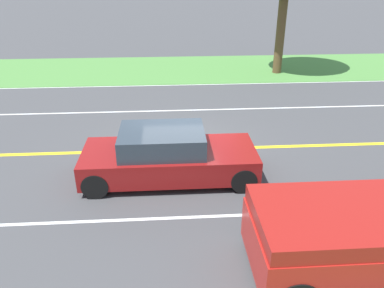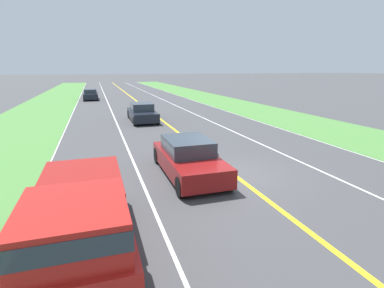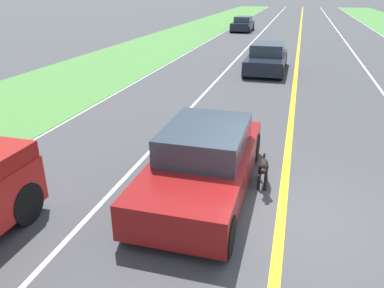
{
  "view_description": "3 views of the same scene",
  "coord_description": "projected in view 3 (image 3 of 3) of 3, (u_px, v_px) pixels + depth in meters",
  "views": [
    {
      "loc": [
        10.51,
        -0.41,
        5.26
      ],
      "look_at": [
        1.85,
        0.18,
        1.08
      ],
      "focal_mm": 35.0,
      "sensor_mm": 36.0,
      "label": 1
    },
    {
      "loc": [
        4.88,
        10.02,
        4.01
      ],
      "look_at": [
        1.54,
        -0.38,
        1.23
      ],
      "focal_mm": 28.0,
      "sensor_mm": 36.0,
      "label": 2
    },
    {
      "loc": [
        0.02,
        6.34,
        4.01
      ],
      "look_at": [
        1.96,
        -0.61,
        0.96
      ],
      "focal_mm": 35.0,
      "sensor_mm": 36.0,
      "label": 3
    }
  ],
  "objects": [
    {
      "name": "ground_plane",
      "position": [
        282.0,
        212.0,
        7.18
      ],
      "size": [
        400.0,
        400.0,
        0.0
      ],
      "primitive_type": "plane",
      "color": "#424244"
    },
    {
      "name": "centre_divider_line",
      "position": [
        282.0,
        212.0,
        7.18
      ],
      "size": [
        0.18,
        160.0,
        0.01
      ],
      "primitive_type": "cube",
      "color": "yellow",
      "rests_on": "ground"
    },
    {
      "name": "lane_dash_same_dir",
      "position": [
        116.0,
        188.0,
        8.05
      ],
      "size": [
        0.1,
        160.0,
        0.01
      ],
      "primitive_type": "cube",
      "color": "white",
      "rests_on": "ground"
    },
    {
      "name": "ego_car",
      "position": [
        204.0,
        162.0,
        7.74
      ],
      "size": [
        1.91,
        4.58,
        1.4
      ],
      "color": "maroon",
      "rests_on": "ground"
    },
    {
      "name": "dog",
      "position": [
        263.0,
        167.0,
        7.92
      ],
      "size": [
        0.26,
        1.11,
        0.75
      ],
      "rotation": [
        0.0,
        0.0,
        0.06
      ],
      "color": "black",
      "rests_on": "ground"
    },
    {
      "name": "car_trailing_near",
      "position": [
        267.0,
        58.0,
        18.93
      ],
      "size": [
        1.87,
        4.59,
        1.38
      ],
      "color": "black",
      "rests_on": "ground"
    },
    {
      "name": "car_trailing_mid",
      "position": [
        243.0,
        24.0,
        36.08
      ],
      "size": [
        1.8,
        4.32,
        1.34
      ],
      "color": "black",
      "rests_on": "ground"
    }
  ]
}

